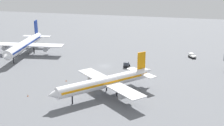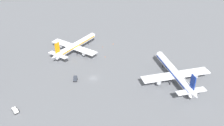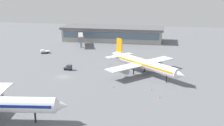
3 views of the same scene
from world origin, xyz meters
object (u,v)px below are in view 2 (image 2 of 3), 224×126
safety_cone_mid_apron (103,47)px  safety_cone_near_gate (105,57)px  airplane_at_gate (75,46)px  airplane_taxiing (175,73)px  safety_cone_far_side (113,44)px  pushback_tractor (15,110)px  baggage_tug (75,79)px

safety_cone_mid_apron → safety_cone_near_gate: bearing=0.2°
airplane_at_gate → safety_cone_mid_apron: (-4.50, 18.01, -4.35)m
airplane_taxiing → safety_cone_far_side: airplane_taxiing is taller
safety_cone_far_side → safety_cone_near_gate: bearing=-23.1°
airplane_at_gate → safety_cone_near_gate: size_ratio=56.90×
airplane_at_gate → pushback_tractor: size_ratio=7.15×
airplane_taxiing → pushback_tractor: bearing=93.1°
safety_cone_near_gate → safety_cone_far_side: (-16.75, 7.14, 0.00)m
baggage_tug → safety_cone_mid_apron: (-36.64, 18.77, -0.86)m
pushback_tractor → safety_cone_near_gate: bearing=105.8°
airplane_at_gate → airplane_taxiing: size_ratio=0.73×
airplane_at_gate → safety_cone_mid_apron: size_ratio=56.90×
airplane_at_gate → safety_cone_near_gate: 20.72m
pushback_tractor → safety_cone_near_gate: (-45.02, 46.38, -0.67)m
pushback_tractor → airplane_taxiing: bearing=72.0°
airplane_taxiing → pushback_tractor: 81.29m
airplane_at_gate → baggage_tug: bearing=-139.6°
safety_cone_near_gate → safety_cone_far_side: 18.21m
airplane_at_gate → pushback_tractor: airplane_at_gate is taller
pushback_tractor → safety_cone_far_side: size_ratio=7.96×
airplane_taxiing → baggage_tug: bearing=74.6°
safety_cone_near_gate → safety_cone_far_side: bearing=156.9°
airplane_taxiing → baggage_tug: 53.00m
airplane_at_gate → safety_cone_far_side: airplane_at_gate is taller
pushback_tractor → safety_cone_mid_apron: size_ratio=7.96×
airplane_at_gate → safety_cone_near_gate: bearing=-75.2°
pushback_tractor → safety_cone_near_gate: 64.64m
airplane_taxiing → pushback_tractor: (14.54, -79.87, -4.22)m
baggage_tug → airplane_taxiing: bearing=-90.6°
airplane_at_gate → pushback_tractor: 61.24m
airplane_at_gate → safety_cone_far_side: (-7.59, 25.21, -4.35)m
airplane_taxiing → safety_cone_mid_apron: (-44.13, -33.54, -4.89)m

